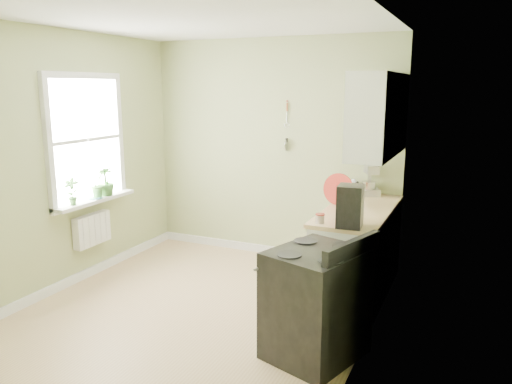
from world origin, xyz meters
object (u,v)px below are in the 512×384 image
at_px(stove, 316,303).
at_px(coffee_maker, 350,207).
at_px(stand_mixer, 370,180).
at_px(kettle, 353,186).

distance_m(stove, coffee_maker, 0.92).
xyz_separation_m(stand_mixer, kettle, (-0.20, -0.02, -0.08)).
distance_m(stand_mixer, coffee_maker, 1.44).
height_order(stove, stand_mixer, stand_mixer).
relative_size(stove, stand_mixer, 2.65).
relative_size(stand_mixer, coffee_maker, 1.01).
bearing_deg(kettle, coffee_maker, -77.71).
bearing_deg(kettle, stove, -83.75).
relative_size(stove, coffee_maker, 2.68).
relative_size(stove, kettle, 5.93).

